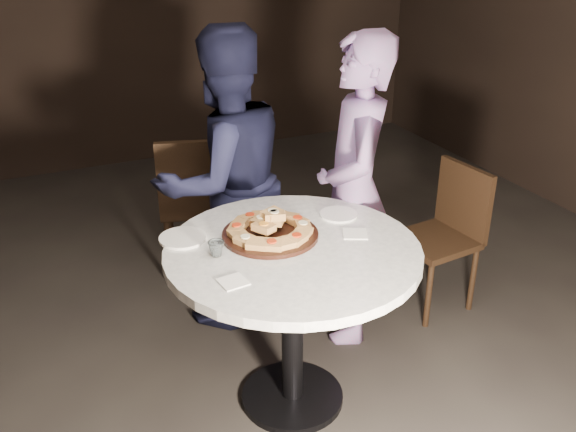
{
  "coord_description": "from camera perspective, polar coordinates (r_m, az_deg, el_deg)",
  "views": [
    {
      "loc": [
        -0.98,
        -2.35,
        2.17
      ],
      "look_at": [
        0.06,
        -0.08,
        0.98
      ],
      "focal_mm": 40.0,
      "sensor_mm": 36.0,
      "label": 1
    }
  ],
  "objects": [
    {
      "name": "diner_navy",
      "position": [
        3.5,
        -5.65,
        3.07
      ],
      "size": [
        0.92,
        0.77,
        1.68
      ],
      "primitive_type": "imported",
      "rotation": [
        0.0,
        0.0,
        3.33
      ],
      "color": "black",
      "rests_on": "ground"
    },
    {
      "name": "plate_left",
      "position": [
        2.89,
        -9.33,
        -1.94
      ],
      "size": [
        0.23,
        0.23,
        0.01
      ],
      "primitive_type": "cylinder",
      "rotation": [
        0.0,
        0.0,
        0.1
      ],
      "color": "white",
      "rests_on": "table"
    },
    {
      "name": "floor",
      "position": [
        3.35,
        -1.63,
        -14.84
      ],
      "size": [
        7.0,
        7.0,
        0.0
      ],
      "primitive_type": "plane",
      "color": "black",
      "rests_on": "ground"
    },
    {
      "name": "focaccia_pile",
      "position": [
        2.87,
        -1.61,
        -0.96
      ],
      "size": [
        0.39,
        0.39,
        0.1
      ],
      "rotation": [
        0.0,
        0.0,
        0.16
      ],
      "color": "#AD7A43",
      "rests_on": "serving_board"
    },
    {
      "name": "napkin_far",
      "position": [
        2.92,
        5.98,
        -1.57
      ],
      "size": [
        0.14,
        0.14,
        0.01
      ],
      "primitive_type": "cube",
      "rotation": [
        0.0,
        0.0,
        -0.45
      ],
      "color": "white",
      "rests_on": "table"
    },
    {
      "name": "chair_far",
      "position": [
        4.01,
        -8.08,
        1.62
      ],
      "size": [
        0.57,
        0.58,
        0.97
      ],
      "rotation": [
        0.0,
        0.0,
        2.85
      ],
      "color": "black",
      "rests_on": "ground"
    },
    {
      "name": "water_glass",
      "position": [
        2.73,
        -6.39,
        -2.89
      ],
      "size": [
        0.08,
        0.08,
        0.07
      ],
      "primitive_type": "imported",
      "rotation": [
        0.0,
        0.0,
        -0.07
      ],
      "color": "silver",
      "rests_on": "table"
    },
    {
      "name": "chair_right",
      "position": [
        3.86,
        13.95,
        -0.98
      ],
      "size": [
        0.46,
        0.44,
        0.86
      ],
      "rotation": [
        0.0,
        0.0,
        -1.47
      ],
      "color": "black",
      "rests_on": "ground"
    },
    {
      "name": "napkin_near",
      "position": [
        2.55,
        -4.91,
        -5.84
      ],
      "size": [
        0.12,
        0.12,
        0.01
      ],
      "primitive_type": "cube",
      "rotation": [
        0.0,
        0.0,
        0.11
      ],
      "color": "white",
      "rests_on": "table"
    },
    {
      "name": "serving_board",
      "position": [
        2.88,
        -1.59,
        -1.65
      ],
      "size": [
        0.55,
        0.55,
        0.02
      ],
      "primitive_type": "cylinder",
      "rotation": [
        0.0,
        0.0,
        0.31
      ],
      "color": "black",
      "rests_on": "table"
    },
    {
      "name": "table",
      "position": [
        2.87,
        0.42,
        -5.57
      ],
      "size": [
        1.3,
        1.3,
        0.85
      ],
      "rotation": [
        0.0,
        0.0,
        -0.17
      ],
      "color": "black",
      "rests_on": "ground"
    },
    {
      "name": "diner_teal",
      "position": [
        3.37,
        5.93,
        2.05
      ],
      "size": [
        0.61,
        0.72,
        1.67
      ],
      "primitive_type": "imported",
      "rotation": [
        0.0,
        0.0,
        -1.98
      ],
      "color": "#8369A2",
      "rests_on": "ground"
    },
    {
      "name": "plate_right",
      "position": [
        3.09,
        4.52,
        0.15
      ],
      "size": [
        0.23,
        0.23,
        0.01
      ],
      "primitive_type": "cylinder",
      "rotation": [
        0.0,
        0.0,
        -0.37
      ],
      "color": "white",
      "rests_on": "table"
    }
  ]
}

